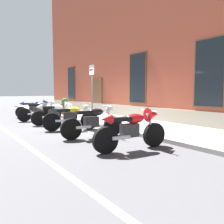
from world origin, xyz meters
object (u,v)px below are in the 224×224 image
object	(u,v)px
parking_sign	(92,84)
barrel_planter	(65,107)
motorcycle_blue_sport	(36,108)
motorcycle_grey_naked	(40,111)
motorcycle_black_naked	(93,122)
motorcycle_yellow_naked	(71,117)
motorcycle_white_sport	(57,112)
motorcycle_red_sport	(134,127)

from	to	relation	value
parking_sign	barrel_planter	size ratio (longest dim) A/B	2.68
motorcycle_blue_sport	motorcycle_grey_naked	xyz separation A→B (m)	(1.63, -0.27, -0.06)
motorcycle_black_naked	motorcycle_yellow_naked	bearing A→B (deg)	179.12
motorcycle_yellow_naked	barrel_planter	distance (m)	4.89
motorcycle_white_sport	parking_sign	bearing A→B (deg)	80.01
motorcycle_red_sport	parking_sign	size ratio (longest dim) A/B	0.79
motorcycle_grey_naked	motorcycle_white_sport	distance (m)	1.64
motorcycle_yellow_naked	motorcycle_red_sport	size ratio (longest dim) A/B	0.97
motorcycle_grey_naked	parking_sign	xyz separation A→B (m)	(1.91, 1.82, 1.28)
motorcycle_black_naked	parking_sign	size ratio (longest dim) A/B	0.80
motorcycle_grey_naked	motorcycle_black_naked	xyz separation A→B (m)	(4.96, 0.07, 0.00)
motorcycle_red_sport	parking_sign	xyz separation A→B (m)	(-4.86, 1.67, 1.21)
motorcycle_black_naked	parking_sign	distance (m)	3.74
motorcycle_blue_sport	barrel_planter	xyz separation A→B (m)	(0.39, 1.57, -0.01)
motorcycle_blue_sport	barrel_planter	distance (m)	1.62
parking_sign	motorcycle_black_naked	bearing A→B (deg)	-29.84
barrel_planter	motorcycle_yellow_naked	bearing A→B (deg)	-20.99
motorcycle_white_sport	motorcycle_red_sport	bearing A→B (deg)	-0.66
motorcycle_yellow_naked	barrel_planter	world-z (taller)	barrel_planter
motorcycle_yellow_naked	parking_sign	size ratio (longest dim) A/B	0.77
motorcycle_white_sport	motorcycle_red_sport	xyz separation A→B (m)	(5.14, -0.06, 0.01)
motorcycle_blue_sport	parking_sign	size ratio (longest dim) A/B	0.75
motorcycle_grey_naked	motorcycle_black_naked	world-z (taller)	motorcycle_black_naked
motorcycle_black_naked	motorcycle_red_sport	size ratio (longest dim) A/B	1.00
motorcycle_blue_sport	motorcycle_grey_naked	bearing A→B (deg)	-9.46
motorcycle_grey_naked	motorcycle_black_naked	distance (m)	4.96
motorcycle_blue_sport	motorcycle_yellow_naked	world-z (taller)	motorcycle_blue_sport
motorcycle_white_sport	parking_sign	size ratio (longest dim) A/B	0.79
motorcycle_black_naked	barrel_planter	xyz separation A→B (m)	(-6.19, 1.78, 0.06)
motorcycle_blue_sport	motorcycle_yellow_naked	bearing A→B (deg)	-2.06
motorcycle_blue_sport	motorcycle_red_sport	distance (m)	8.40
motorcycle_blue_sport	barrel_planter	bearing A→B (deg)	76.01
barrel_planter	motorcycle_white_sport	bearing A→B (deg)	-29.84
motorcycle_blue_sport	motorcycle_yellow_naked	xyz separation A→B (m)	(4.96, -0.18, -0.07)
motorcycle_blue_sport	motorcycle_grey_naked	size ratio (longest dim) A/B	0.93
motorcycle_white_sport	barrel_planter	xyz separation A→B (m)	(-2.86, 1.64, -0.01)
motorcycle_black_naked	motorcycle_grey_naked	bearing A→B (deg)	-179.22
motorcycle_blue_sport	motorcycle_black_naked	distance (m)	6.59
motorcycle_black_naked	barrel_planter	bearing A→B (deg)	164.00
motorcycle_white_sport	motorcycle_blue_sport	bearing A→B (deg)	178.80
motorcycle_grey_naked	motorcycle_red_sport	bearing A→B (deg)	1.21
motorcycle_grey_naked	barrel_planter	xyz separation A→B (m)	(-1.23, 1.84, 0.06)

